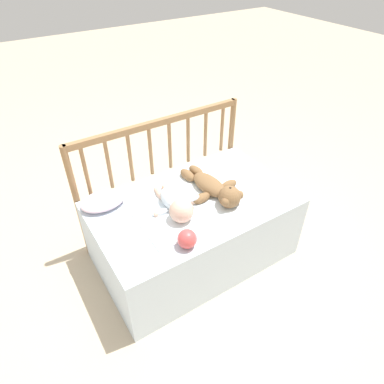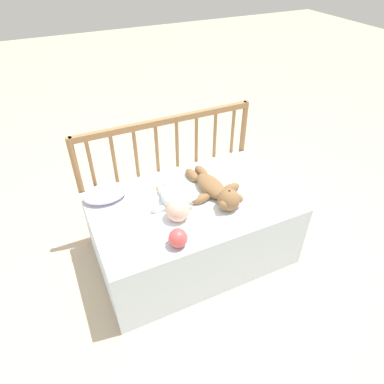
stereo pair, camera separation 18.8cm
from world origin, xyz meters
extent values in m
plane|color=#C6B293|center=(0.00, 0.00, 0.00)|extent=(12.00, 12.00, 0.00)
cube|color=silver|center=(0.00, 0.00, 0.21)|extent=(1.12, 0.69, 0.43)
cylinder|color=#997047|center=(-0.54, 0.37, 0.39)|extent=(0.04, 0.04, 0.78)
cylinder|color=#997047|center=(0.54, 0.37, 0.39)|extent=(0.04, 0.04, 0.78)
cube|color=#997047|center=(0.00, 0.37, 0.76)|extent=(1.09, 0.03, 0.04)
cylinder|color=#997047|center=(-0.46, 0.37, 0.58)|extent=(0.02, 0.02, 0.31)
cylinder|color=#997047|center=(-0.33, 0.37, 0.58)|extent=(0.02, 0.02, 0.31)
cylinder|color=#997047|center=(-0.20, 0.37, 0.58)|extent=(0.02, 0.02, 0.31)
cylinder|color=#997047|center=(-0.07, 0.37, 0.58)|extent=(0.02, 0.02, 0.31)
cylinder|color=#997047|center=(0.07, 0.37, 0.58)|extent=(0.02, 0.02, 0.31)
cylinder|color=#997047|center=(0.20, 0.37, 0.58)|extent=(0.02, 0.02, 0.31)
cylinder|color=#997047|center=(0.33, 0.37, 0.58)|extent=(0.02, 0.02, 0.31)
cylinder|color=#997047|center=(0.46, 0.37, 0.58)|extent=(0.02, 0.02, 0.31)
cube|color=white|center=(0.03, 0.04, 0.43)|extent=(0.74, 0.54, 0.01)
ellipsoid|color=olive|center=(0.13, 0.04, 0.47)|extent=(0.14, 0.26, 0.08)
sphere|color=olive|center=(0.15, -0.14, 0.49)|extent=(0.12, 0.12, 0.12)
sphere|color=tan|center=(0.15, -0.14, 0.52)|extent=(0.05, 0.05, 0.05)
sphere|color=black|center=(0.15, -0.14, 0.54)|extent=(0.02, 0.02, 0.02)
sphere|color=olive|center=(0.20, -0.15, 0.49)|extent=(0.05, 0.05, 0.05)
sphere|color=olive|center=(0.10, -0.16, 0.49)|extent=(0.05, 0.05, 0.05)
ellipsoid|color=olive|center=(0.24, -0.01, 0.45)|extent=(0.12, 0.06, 0.05)
ellipsoid|color=olive|center=(0.04, -0.03, 0.45)|extent=(0.12, 0.06, 0.05)
ellipsoid|color=olive|center=(0.15, 0.20, 0.46)|extent=(0.07, 0.13, 0.06)
ellipsoid|color=olive|center=(0.09, 0.20, 0.46)|extent=(0.07, 0.13, 0.06)
ellipsoid|color=white|center=(-0.12, 0.04, 0.48)|extent=(0.11, 0.19, 0.10)
sphere|color=beige|center=(-0.13, -0.10, 0.49)|extent=(0.13, 0.13, 0.13)
ellipsoid|color=white|center=(-0.05, -0.05, 0.51)|extent=(0.10, 0.04, 0.04)
ellipsoid|color=white|center=(-0.20, 0.00, 0.44)|extent=(0.10, 0.04, 0.04)
sphere|color=beige|center=(-0.01, -0.02, 0.44)|extent=(0.03, 0.03, 0.03)
sphere|color=beige|center=(-0.23, 0.00, 0.44)|extent=(0.03, 0.03, 0.03)
ellipsoid|color=beige|center=(-0.09, 0.13, 0.45)|extent=(0.05, 0.10, 0.04)
ellipsoid|color=beige|center=(-0.14, 0.14, 0.45)|extent=(0.05, 0.10, 0.04)
sphere|color=beige|center=(-0.08, 0.18, 0.44)|extent=(0.03, 0.03, 0.03)
sphere|color=beige|center=(-0.13, 0.19, 0.44)|extent=(0.03, 0.03, 0.03)
sphere|color=#DB4C4C|center=(-0.20, -0.27, 0.47)|extent=(0.09, 0.09, 0.09)
ellipsoid|color=silver|center=(-0.43, 0.24, 0.46)|extent=(0.25, 0.18, 0.06)
camera|label=1|loc=(-0.80, -1.24, 1.65)|focal=32.00mm
camera|label=2|loc=(-0.63, -1.33, 1.65)|focal=32.00mm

